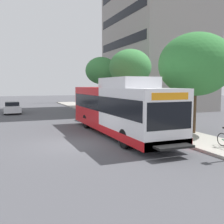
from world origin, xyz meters
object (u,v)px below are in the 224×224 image
street_tree_far_block (101,71)px  parked_car_far_lane (12,107)px  street_tree_near_stop (195,65)px  street_tree_mid_block (130,67)px  transit_bus (118,109)px

street_tree_far_block → parked_car_far_lane: (-10.28, 1.69, -4.29)m
street_tree_near_stop → street_tree_far_block: (-0.23, 16.68, 0.46)m
street_tree_near_stop → street_tree_far_block: bearing=90.8°
street_tree_mid_block → transit_bus: bearing=-121.6°
street_tree_near_stop → street_tree_mid_block: 9.27m
street_tree_mid_block → street_tree_far_block: size_ratio=1.00×
street_tree_near_stop → street_tree_mid_block: size_ratio=0.98×
transit_bus → street_tree_near_stop: 5.63m
street_tree_far_block → transit_bus: bearing=-106.1°
transit_bus → parked_car_far_lane: 17.54m
street_tree_near_stop → parked_car_far_lane: 21.51m
street_tree_far_block → parked_car_far_lane: street_tree_far_block is taller
transit_bus → parked_car_far_lane: bearing=110.1°
street_tree_far_block → parked_car_far_lane: 11.27m
transit_bus → street_tree_near_stop: bearing=-23.1°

